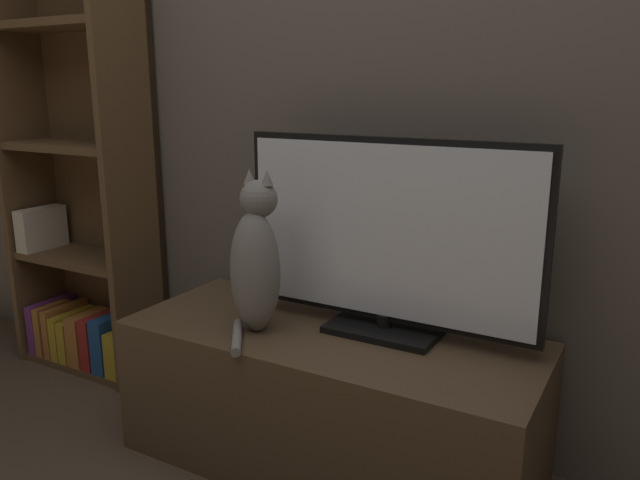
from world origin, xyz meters
The scene contains 5 objects.
wall_back centered at (0.00, 1.22, 1.30)m, with size 4.80×0.05×2.60m.
tv_stand centered at (0.00, 0.92, 0.22)m, with size 1.26×0.53×0.44m.
tv centered at (0.14, 1.00, 0.73)m, with size 0.91×0.20×0.58m.
cat centered at (-0.20, 0.83, 0.65)m, with size 0.16×0.28×0.49m.
bookshelf centered at (-1.23, 1.09, 0.78)m, with size 0.63×0.28×1.85m.
Camera 1 is at (0.84, -0.61, 1.16)m, focal length 35.00 mm.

